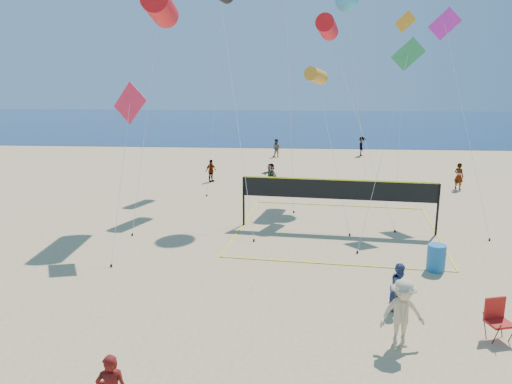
{
  "coord_description": "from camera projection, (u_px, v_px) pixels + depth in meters",
  "views": [
    {
      "loc": [
        0.27,
        -10.1,
        6.94
      ],
      "look_at": [
        -0.61,
        2.0,
        4.05
      ],
      "focal_mm": 35.0,
      "sensor_mm": 36.0,
      "label": 1
    }
  ],
  "objects": [
    {
      "name": "bystander_a",
      "position": [
        400.0,
        287.0,
        14.89
      ],
      "size": [
        0.9,
        0.89,
        1.47
      ],
      "primitive_type": "imported",
      "rotation": [
        0.0,
        0.0,
        0.76
      ],
      "color": "navy",
      "rests_on": "ground"
    },
    {
      "name": "kite_2",
      "position": [
        316.0,
        76.0,
        24.79
      ],
      "size": [
        2.13,
        5.48,
        7.29
      ],
      "rotation": [
        0.0,
        0.0,
        -0.41
      ],
      "color": "orange",
      "rests_on": "ground"
    },
    {
      "name": "far_person_3",
      "position": [
        277.0,
        148.0,
        42.36
      ],
      "size": [
        0.91,
        0.83,
        1.52
      ],
      "primitive_type": "imported",
      "rotation": [
        0.0,
        0.0,
        -0.43
      ],
      "color": "gray",
      "rests_on": "ground"
    },
    {
      "name": "ground",
      "position": [
        276.0,
        384.0,
        11.42
      ],
      "size": [
        120.0,
        120.0,
        0.0
      ],
      "primitive_type": "plane",
      "color": "tan",
      "rests_on": "ground"
    },
    {
      "name": "camp_chair",
      "position": [
        497.0,
        316.0,
        13.27
      ],
      "size": [
        0.74,
        0.86,
        1.25
      ],
      "rotation": [
        0.0,
        0.0,
        0.28
      ],
      "color": "#B51A14",
      "rests_on": "ground"
    },
    {
      "name": "kite_10",
      "position": [
        327.0,
        27.0,
        27.79
      ],
      "size": [
        3.6,
        8.97,
        10.13
      ],
      "rotation": [
        0.0,
        0.0,
        -0.19
      ],
      "color": "red",
      "rests_on": "ground"
    },
    {
      "name": "kite_7",
      "position": [
        347.0,
        0.0,
        27.82
      ],
      "size": [
        2.39,
        2.69,
        11.6
      ],
      "rotation": [
        0.0,
        0.0,
        -0.44
      ],
      "color": "#3AB5E5",
      "rests_on": "ground"
    },
    {
      "name": "volleyball_net",
      "position": [
        338.0,
        195.0,
        22.35
      ],
      "size": [
        9.66,
        9.53,
        2.36
      ],
      "rotation": [
        0.0,
        0.0,
        -0.1
      ],
      "color": "black",
      "rests_on": "ground"
    },
    {
      "name": "kite_0",
      "position": [
        160.0,
        7.0,
        23.33
      ],
      "size": [
        1.5,
        5.53,
        10.81
      ],
      "rotation": [
        0.0,
        0.0,
        0.07
      ],
      "color": "red",
      "rests_on": "ground"
    },
    {
      "name": "bystander_b",
      "position": [
        402.0,
        313.0,
        12.82
      ],
      "size": [
        1.31,
        0.92,
        1.86
      ],
      "primitive_type": "imported",
      "rotation": [
        0.0,
        0.0,
        0.2
      ],
      "color": "#D1BB8B",
      "rests_on": "ground"
    },
    {
      "name": "far_person_4",
      "position": [
        362.0,
        146.0,
        42.9
      ],
      "size": [
        0.71,
        1.12,
        1.67
      ],
      "primitive_type": "imported",
      "rotation": [
        0.0,
        0.0,
        1.49
      ],
      "color": "gray",
      "rests_on": "ground"
    },
    {
      "name": "far_person_2",
      "position": [
        459.0,
        176.0,
        30.45
      ],
      "size": [
        0.69,
        0.71,
        1.65
      ],
      "primitive_type": "imported",
      "rotation": [
        0.0,
        0.0,
        2.29
      ],
      "color": "gray",
      "rests_on": "ground"
    },
    {
      "name": "far_person_0",
      "position": [
        211.0,
        171.0,
        32.66
      ],
      "size": [
        0.82,
        0.9,
        1.47
      ],
      "primitive_type": "imported",
      "rotation": [
        0.0,
        0.0,
        0.9
      ],
      "color": "gray",
      "rests_on": "ground"
    },
    {
      "name": "kite_4",
      "position": [
        406.0,
        65.0,
        22.82
      ],
      "size": [
        3.46,
        5.63,
        8.58
      ],
      "rotation": [
        0.0,
        0.0,
        0.05
      ],
      "color": "#2A9051",
      "rests_on": "ground"
    },
    {
      "name": "kite_5",
      "position": [
        447.0,
        35.0,
        24.62
      ],
      "size": [
        1.77,
        6.21,
        10.15
      ],
      "rotation": [
        0.0,
        0.0,
        -0.16
      ],
      "color": "#D423C0",
      "rests_on": "ground"
    },
    {
      "name": "kite_9",
      "position": [
        405.0,
        34.0,
        31.8
      ],
      "size": [
        1.41,
        4.07,
        10.89
      ],
      "rotation": [
        0.0,
        0.0,
        0.35
      ],
      "color": "orange",
      "rests_on": "ground"
    },
    {
      "name": "far_person_1",
      "position": [
        271.0,
        176.0,
        30.75
      ],
      "size": [
        1.27,
        1.44,
        1.58
      ],
      "primitive_type": "imported",
      "rotation": [
        0.0,
        0.0,
        -0.9
      ],
      "color": "gray",
      "rests_on": "ground"
    },
    {
      "name": "trash_barrel",
      "position": [
        436.0,
        258.0,
        17.91
      ],
      "size": [
        0.8,
        0.8,
        0.98
      ],
      "primitive_type": "cylinder",
      "rotation": [
        0.0,
        0.0,
        0.26
      ],
      "color": "#1A65AA",
      "rests_on": "ground"
    },
    {
      "name": "kite_3",
      "position": [
        129.0,
        109.0,
        19.76
      ],
      "size": [
        1.59,
        3.33,
        6.65
      ],
      "rotation": [
        0.0,
        0.0,
        -0.25
      ],
      "color": "#E12146",
      "rests_on": "ground"
    },
    {
      "name": "ocean",
      "position": [
        291.0,
        123.0,
        71.57
      ],
      "size": [
        140.0,
        50.0,
        0.03
      ],
      "primitive_type": "cube",
      "color": "navy",
      "rests_on": "ground"
    }
  ]
}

